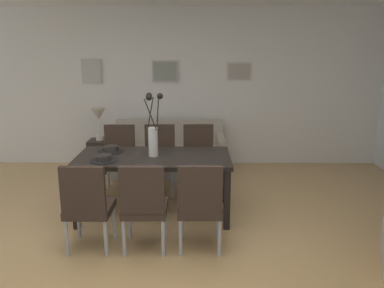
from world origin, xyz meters
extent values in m
plane|color=tan|center=(0.00, 0.00, 0.00)|extent=(9.00, 9.00, 0.00)
cube|color=silver|center=(0.00, 3.25, 1.30)|extent=(9.00, 0.10, 2.60)
cube|color=black|center=(0.00, 1.05, 0.71)|extent=(1.80, 0.89, 0.05)
cube|color=black|center=(0.84, 1.44, 0.34)|extent=(0.07, 0.07, 0.69)
cube|color=black|center=(-0.84, 1.44, 0.34)|extent=(0.07, 0.07, 0.69)
cube|color=black|center=(0.84, 0.67, 0.34)|extent=(0.07, 0.07, 0.69)
cube|color=black|center=(-0.84, 0.67, 0.34)|extent=(0.07, 0.07, 0.69)
cube|color=#33261E|center=(-0.56, 0.26, 0.42)|extent=(0.45, 0.45, 0.08)
cube|color=#33261E|center=(-0.56, 0.07, 0.68)|extent=(0.42, 0.07, 0.48)
cylinder|color=#9EA0A5|center=(-0.37, 0.44, 0.19)|extent=(0.04, 0.04, 0.38)
cylinder|color=#9EA0A5|center=(-0.75, 0.45, 0.19)|extent=(0.04, 0.04, 0.38)
cylinder|color=#9EA0A5|center=(-0.37, 0.06, 0.19)|extent=(0.04, 0.04, 0.38)
cylinder|color=#9EA0A5|center=(-0.75, 0.07, 0.19)|extent=(0.04, 0.04, 0.38)
cube|color=#33261E|center=(-0.57, 1.80, 0.42)|extent=(0.45, 0.45, 0.08)
cube|color=#33261E|center=(-0.57, 1.99, 0.68)|extent=(0.42, 0.07, 0.48)
cylinder|color=#9EA0A5|center=(-0.75, 1.60, 0.19)|extent=(0.04, 0.04, 0.38)
cylinder|color=#9EA0A5|center=(-0.37, 1.61, 0.19)|extent=(0.04, 0.04, 0.38)
cylinder|color=#9EA0A5|center=(-0.76, 1.98, 0.19)|extent=(0.04, 0.04, 0.38)
cylinder|color=#9EA0A5|center=(-0.38, 1.99, 0.19)|extent=(0.04, 0.04, 0.38)
cube|color=#33261E|center=(-0.01, 0.26, 0.42)|extent=(0.44, 0.44, 0.08)
cube|color=#33261E|center=(-0.01, 0.07, 0.68)|extent=(0.42, 0.06, 0.48)
cylinder|color=#9EA0A5|center=(0.17, 0.46, 0.19)|extent=(0.04, 0.04, 0.38)
cylinder|color=#9EA0A5|center=(-0.21, 0.45, 0.19)|extent=(0.04, 0.04, 0.38)
cylinder|color=#9EA0A5|center=(0.18, 0.08, 0.19)|extent=(0.04, 0.04, 0.38)
cylinder|color=#9EA0A5|center=(-0.20, 0.07, 0.19)|extent=(0.04, 0.04, 0.38)
cube|color=#33261E|center=(0.00, 1.82, 0.42)|extent=(0.44, 0.44, 0.08)
cube|color=#33261E|center=(-0.01, 2.01, 0.68)|extent=(0.42, 0.06, 0.48)
cylinder|color=#9EA0A5|center=(-0.19, 1.63, 0.19)|extent=(0.04, 0.04, 0.38)
cylinder|color=#9EA0A5|center=(0.19, 1.63, 0.19)|extent=(0.04, 0.04, 0.38)
cylinder|color=#9EA0A5|center=(-0.20, 2.01, 0.19)|extent=(0.04, 0.04, 0.38)
cylinder|color=#9EA0A5|center=(0.18, 2.01, 0.19)|extent=(0.04, 0.04, 0.38)
cube|color=#33261E|center=(0.54, 0.28, 0.42)|extent=(0.44, 0.44, 0.08)
cube|color=#33261E|center=(0.54, 0.09, 0.68)|extent=(0.42, 0.06, 0.48)
cylinder|color=#9EA0A5|center=(0.73, 0.46, 0.19)|extent=(0.04, 0.04, 0.38)
cylinder|color=#9EA0A5|center=(0.35, 0.47, 0.19)|extent=(0.04, 0.04, 0.38)
cylinder|color=#9EA0A5|center=(0.73, 0.08, 0.19)|extent=(0.04, 0.04, 0.38)
cylinder|color=#9EA0A5|center=(0.35, 0.09, 0.19)|extent=(0.04, 0.04, 0.38)
cube|color=#33261E|center=(0.55, 1.83, 0.42)|extent=(0.46, 0.46, 0.08)
cube|color=#33261E|center=(0.54, 2.02, 0.68)|extent=(0.42, 0.08, 0.48)
cylinder|color=#9EA0A5|center=(0.37, 1.63, 0.19)|extent=(0.04, 0.04, 0.38)
cylinder|color=#9EA0A5|center=(0.75, 1.65, 0.19)|extent=(0.04, 0.04, 0.38)
cylinder|color=#9EA0A5|center=(0.35, 2.01, 0.19)|extent=(0.04, 0.04, 0.38)
cylinder|color=#9EA0A5|center=(0.73, 2.03, 0.19)|extent=(0.04, 0.04, 0.38)
cylinder|color=silver|center=(0.00, 1.05, 0.91)|extent=(0.11, 0.11, 0.34)
cylinder|color=black|center=(0.06, 1.07, 1.24)|extent=(0.05, 0.12, 0.37)
sphere|color=black|center=(0.09, 1.08, 1.44)|extent=(0.07, 0.07, 0.07)
cylinder|color=black|center=(-0.03, 1.10, 1.24)|extent=(0.08, 0.05, 0.38)
sphere|color=black|center=(-0.04, 1.13, 1.44)|extent=(0.07, 0.07, 0.07)
cylinder|color=black|center=(-0.02, 0.99, 1.24)|extent=(0.15, 0.06, 0.36)
sphere|color=black|center=(-0.03, 0.97, 1.44)|extent=(0.07, 0.07, 0.07)
cylinder|color=black|center=(-0.54, 0.85, 0.74)|extent=(0.32, 0.32, 0.01)
cylinder|color=#2D2826|center=(-0.54, 0.85, 0.78)|extent=(0.17, 0.17, 0.06)
cylinder|color=black|center=(-0.54, 0.85, 0.79)|extent=(0.13, 0.13, 0.04)
cylinder|color=black|center=(-0.54, 1.25, 0.74)|extent=(0.32, 0.32, 0.01)
cylinder|color=#2D2826|center=(-0.54, 1.25, 0.78)|extent=(0.17, 0.17, 0.06)
cylinder|color=black|center=(-0.54, 1.25, 0.79)|extent=(0.13, 0.13, 0.04)
cube|color=#B2A899|center=(0.07, 2.65, 0.21)|extent=(1.74, 0.84, 0.42)
cube|color=#B2A899|center=(0.07, 2.99, 0.61)|extent=(1.74, 0.16, 0.38)
cube|color=#B2A899|center=(0.89, 2.65, 0.52)|extent=(0.10, 0.84, 0.20)
cube|color=#B2A899|center=(-0.75, 2.65, 0.52)|extent=(0.10, 0.84, 0.20)
cube|color=black|center=(-1.03, 2.73, 0.26)|extent=(0.36, 0.36, 0.52)
cylinder|color=beige|center=(-1.03, 2.73, 0.56)|extent=(0.12, 0.12, 0.08)
cylinder|color=beige|center=(-1.03, 2.73, 0.74)|extent=(0.02, 0.02, 0.30)
cone|color=beige|center=(-1.03, 2.73, 0.94)|extent=(0.22, 0.22, 0.18)
cube|color=#B2ADA3|center=(-1.21, 3.18, 1.57)|extent=(0.33, 0.02, 0.40)
cube|color=#B2B2AD|center=(-1.21, 3.17, 1.57)|extent=(0.28, 0.01, 0.35)
cube|color=#B2ADA3|center=(0.00, 3.18, 1.57)|extent=(0.43, 0.02, 0.36)
cube|color=gray|center=(0.00, 3.17, 1.57)|extent=(0.38, 0.01, 0.31)
cube|color=#B2ADA3|center=(1.22, 3.18, 1.57)|extent=(0.39, 0.02, 0.29)
cube|color=#9E9389|center=(1.22, 3.17, 1.57)|extent=(0.34, 0.01, 0.24)
camera|label=1|loc=(0.48, -3.40, 2.02)|focal=36.94mm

